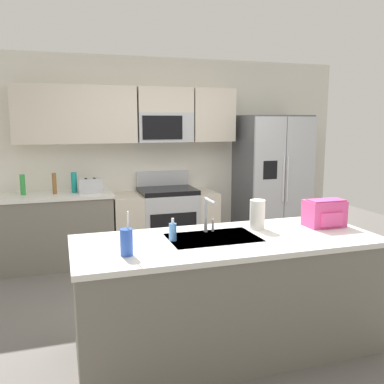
{
  "coord_description": "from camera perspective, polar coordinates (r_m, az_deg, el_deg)",
  "views": [
    {
      "loc": [
        -1.32,
        -3.42,
        1.77
      ],
      "look_at": [
        -0.04,
        0.6,
        1.05
      ],
      "focal_mm": 38.87,
      "sensor_mm": 36.0,
      "label": 1
    }
  ],
  "objects": [
    {
      "name": "pepper_mill",
      "position": [
        5.27,
        -18.36,
        1.1
      ],
      "size": [
        0.05,
        0.05,
        0.26
      ],
      "primitive_type": "cylinder",
      "color": "brown",
      "rests_on": "back_counter"
    },
    {
      "name": "sink_faucet",
      "position": [
        3.27,
        2.16,
        -2.75
      ],
      "size": [
        0.08,
        0.21,
        0.28
      ],
      "color": "#B7BABF",
      "rests_on": "island_counter"
    },
    {
      "name": "bottle_teal",
      "position": [
        5.32,
        -15.87,
        1.27
      ],
      "size": [
        0.07,
        0.07,
        0.25
      ],
      "primitive_type": "cylinder",
      "color": "teal",
      "rests_on": "back_counter"
    },
    {
      "name": "drink_cup_blue",
      "position": [
        2.77,
        -8.98,
        -6.8
      ],
      "size": [
        0.08,
        0.08,
        0.3
      ],
      "color": "blue",
      "rests_on": "island_counter"
    },
    {
      "name": "bottle_green",
      "position": [
        5.35,
        -22.22,
        0.94
      ],
      "size": [
        0.06,
        0.06,
        0.24
      ],
      "primitive_type": "cylinder",
      "color": "green",
      "rests_on": "back_counter"
    },
    {
      "name": "toaster",
      "position": [
        5.24,
        -13.77,
        0.86
      ],
      "size": [
        0.28,
        0.16,
        0.18
      ],
      "color": "#B7BABF",
      "rests_on": "back_counter"
    },
    {
      "name": "back_counter",
      "position": [
        5.39,
        -17.93,
        -4.96
      ],
      "size": [
        1.34,
        0.63,
        0.9
      ],
      "color": "slate",
      "rests_on": "ground"
    },
    {
      "name": "paper_towel_roll",
      "position": [
        3.44,
        8.95,
        -3.06
      ],
      "size": [
        0.12,
        0.12,
        0.24
      ],
      "primitive_type": "cylinder",
      "color": "white",
      "rests_on": "island_counter"
    },
    {
      "name": "refrigerator",
      "position": [
        5.93,
        10.85,
        1.33
      ],
      "size": [
        0.9,
        0.76,
        1.85
      ],
      "color": "#4C4F54",
      "rests_on": "ground"
    },
    {
      "name": "kitchen_wall_unit",
      "position": [
        5.64,
        -5.58,
        6.63
      ],
      "size": [
        5.2,
        0.43,
        2.6
      ],
      "color": "silver",
      "rests_on": "ground"
    },
    {
      "name": "ground_plane",
      "position": [
        4.07,
        3.26,
        -16.1
      ],
      "size": [
        9.0,
        9.0,
        0.0
      ],
      "primitive_type": "plane",
      "color": "#66605B",
      "rests_on": "ground"
    },
    {
      "name": "soap_dispenser",
      "position": [
        3.08,
        -2.66,
        -5.45
      ],
      "size": [
        0.06,
        0.06,
        0.17
      ],
      "color": "#4C8CD8",
      "rests_on": "island_counter"
    },
    {
      "name": "island_counter",
      "position": [
        3.32,
        4.81,
        -13.75
      ],
      "size": [
        2.31,
        0.91,
        0.9
      ],
      "color": "slate",
      "rests_on": "ground"
    },
    {
      "name": "backpack",
      "position": [
        3.65,
        17.74,
        -2.71
      ],
      "size": [
        0.32,
        0.22,
        0.23
      ],
      "color": "#EA4C93",
      "rests_on": "island_counter"
    },
    {
      "name": "range_oven",
      "position": [
        5.54,
        -3.74,
        -4.18
      ],
      "size": [
        1.36,
        0.61,
        1.1
      ],
      "color": "#B7BABF",
      "rests_on": "ground"
    }
  ]
}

